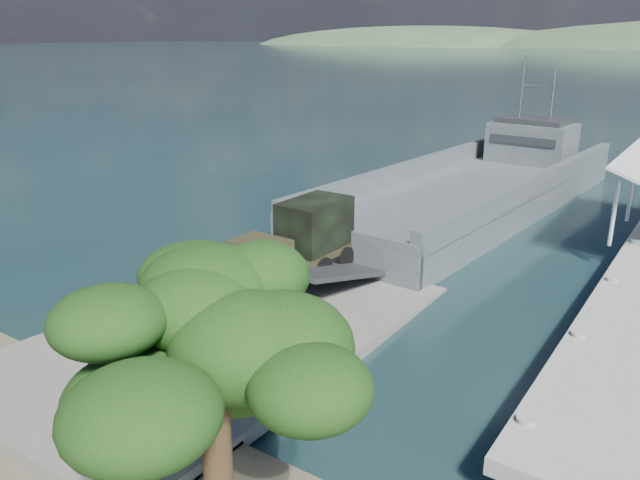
{
  "coord_description": "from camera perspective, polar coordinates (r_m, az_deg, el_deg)",
  "views": [
    {
      "loc": [
        14.77,
        -16.76,
        11.04
      ],
      "look_at": [
        -0.57,
        6.0,
        1.92
      ],
      "focal_mm": 35.0,
      "sensor_mm": 36.0,
      "label": 1
    }
  ],
  "objects": [
    {
      "name": "military_truck",
      "position": [
        27.58,
        -2.06,
        -0.33
      ],
      "size": [
        2.61,
        7.43,
        3.41
      ],
      "rotation": [
        0.0,
        0.0,
        -0.03
      ],
      "color": "black",
      "rests_on": "boat_ramp"
    },
    {
      "name": "shoreline_rocks",
      "position": [
        29.32,
        -15.36,
        -4.43
      ],
      "size": [
        3.2,
        5.6,
        0.9
      ],
      "primitive_type": null,
      "color": "#4E4D4C",
      "rests_on": "ground"
    },
    {
      "name": "ground",
      "position": [
        24.92,
        -6.71,
        -8.05
      ],
      "size": [
        1400.0,
        1400.0,
        0.0
      ],
      "primitive_type": "plane",
      "color": "#173238",
      "rests_on": "ground"
    },
    {
      "name": "overhang_tree",
      "position": [
        12.23,
        -10.17,
        -9.58
      ],
      "size": [
        7.37,
        6.79,
        6.69
      ],
      "color": "#382216",
      "rests_on": "ground"
    },
    {
      "name": "soldier",
      "position": [
        24.82,
        -7.04,
        -4.83
      ],
      "size": [
        0.68,
        0.53,
        1.63
      ],
      "primitive_type": "imported",
      "rotation": [
        0.0,
        0.0,
        0.27
      ],
      "color": "#22311B",
      "rests_on": "boat_ramp"
    },
    {
      "name": "boat_ramp",
      "position": [
        24.15,
        -8.28,
        -8.37
      ],
      "size": [
        10.0,
        18.0,
        0.5
      ],
      "primitive_type": "cube",
      "color": "slate",
      "rests_on": "ground"
    },
    {
      "name": "landing_craft",
      "position": [
        42.08,
        13.69,
        3.82
      ],
      "size": [
        11.06,
        35.1,
        10.28
      ],
      "rotation": [
        0.0,
        0.0,
        -0.08
      ],
      "color": "#495256",
      "rests_on": "ground"
    }
  ]
}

